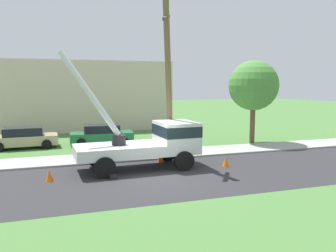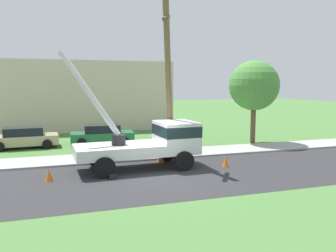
# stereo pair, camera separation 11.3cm
# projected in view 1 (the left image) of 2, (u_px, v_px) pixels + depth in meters

# --- Properties ---
(ground_plane) EXTENTS (120.00, 120.00, 0.00)m
(ground_plane) POSITION_uv_depth(u_px,v_px,m) (116.00, 139.00, 27.34)
(ground_plane) COLOR #477538
(road_asphalt) EXTENTS (80.00, 7.02, 0.01)m
(road_asphalt) POSITION_uv_depth(u_px,v_px,m) (159.00, 177.00, 16.03)
(road_asphalt) COLOR #2B2B2D
(road_asphalt) RESTS_ON ground
(sidewalk_strip) EXTENTS (80.00, 2.66, 0.10)m
(sidewalk_strip) POSITION_uv_depth(u_px,v_px,m) (136.00, 156.00, 20.58)
(sidewalk_strip) COLOR #9E9E99
(sidewalk_strip) RESTS_ON ground
(utility_truck) EXTENTS (6.86, 3.21, 5.98)m
(utility_truck) POSITION_uv_depth(u_px,v_px,m) (153.00, 141.00, 17.78)
(utility_truck) COLOR silver
(utility_truck) RESTS_ON ground
(leaning_utility_pole) EXTENTS (1.53, 2.83, 8.79)m
(leaning_utility_pole) POSITION_uv_depth(u_px,v_px,m) (168.00, 80.00, 18.64)
(leaning_utility_pole) COLOR brown
(leaning_utility_pole) RESTS_ON ground
(traffic_cone_ahead) EXTENTS (0.36, 0.36, 0.56)m
(traffic_cone_ahead) POSITION_uv_depth(u_px,v_px,m) (226.00, 161.00, 18.05)
(traffic_cone_ahead) COLOR orange
(traffic_cone_ahead) RESTS_ON ground
(traffic_cone_behind) EXTENTS (0.36, 0.36, 0.56)m
(traffic_cone_behind) POSITION_uv_depth(u_px,v_px,m) (49.00, 175.00, 15.34)
(traffic_cone_behind) COLOR orange
(traffic_cone_behind) RESTS_ON ground
(traffic_cone_curbside) EXTENTS (0.36, 0.36, 0.56)m
(traffic_cone_curbside) POSITION_uv_depth(u_px,v_px,m) (161.00, 157.00, 19.08)
(traffic_cone_curbside) COLOR orange
(traffic_cone_curbside) RESTS_ON ground
(parked_sedan_tan) EXTENTS (4.48, 2.15, 1.42)m
(parked_sedan_tan) POSITION_uv_depth(u_px,v_px,m) (23.00, 138.00, 23.20)
(parked_sedan_tan) COLOR tan
(parked_sedan_tan) RESTS_ON ground
(parked_sedan_green) EXTENTS (4.50, 2.18, 1.42)m
(parked_sedan_green) POSITION_uv_depth(u_px,v_px,m) (102.00, 134.00, 24.70)
(parked_sedan_green) COLOR #1E6638
(parked_sedan_green) RESTS_ON ground
(roadside_tree_far) EXTENTS (3.59, 3.59, 6.01)m
(roadside_tree_far) POSITION_uv_depth(u_px,v_px,m) (254.00, 86.00, 24.77)
(roadside_tree_far) COLOR brown
(roadside_tree_far) RESTS_ON ground
(lowrise_building_backdrop) EXTENTS (18.00, 6.00, 6.40)m
(lowrise_building_backdrop) POSITION_uv_depth(u_px,v_px,m) (73.00, 96.00, 32.89)
(lowrise_building_backdrop) COLOR beige
(lowrise_building_backdrop) RESTS_ON ground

